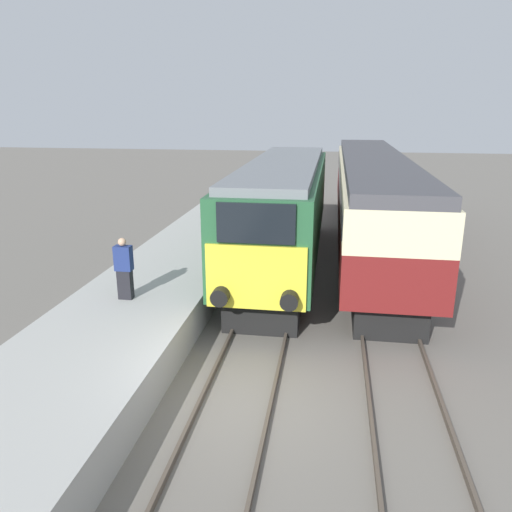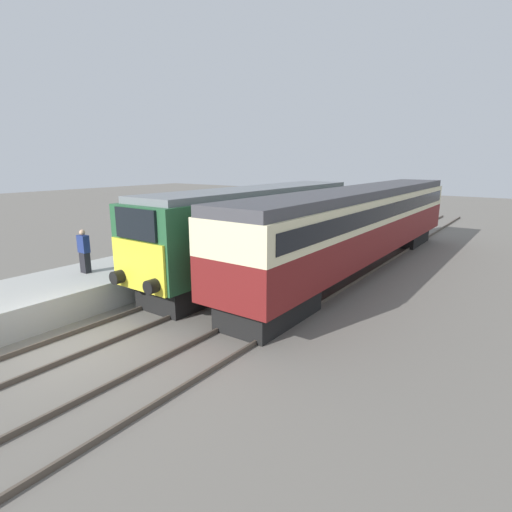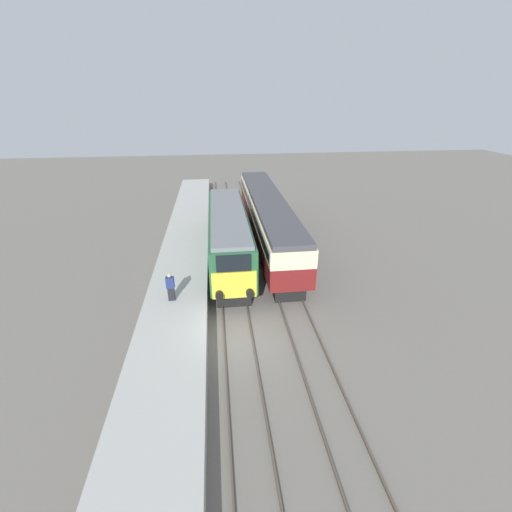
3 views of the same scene
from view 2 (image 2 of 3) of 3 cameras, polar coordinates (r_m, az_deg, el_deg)
ground_plane at (r=12.50m, az=-25.64°, el=-11.93°), size 120.00×120.00×0.00m
platform_left at (r=19.38m, az=-9.74°, el=-0.46°), size 3.50×50.00×0.97m
rails_near_track at (r=15.22m, az=-8.98°, el=-5.93°), size 1.51×60.00×0.14m
rails_far_track at (r=13.18m, az=1.73°, el=-8.89°), size 1.50×60.00×0.14m
locomotive at (r=17.82m, az=0.34°, el=4.13°), size 2.70×13.57×3.95m
passenger_carriage at (r=19.35m, az=14.93°, el=4.94°), size 2.75×19.76×3.87m
person_on_platform at (r=16.22m, az=-23.34°, el=0.60°), size 0.44×0.26×1.64m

